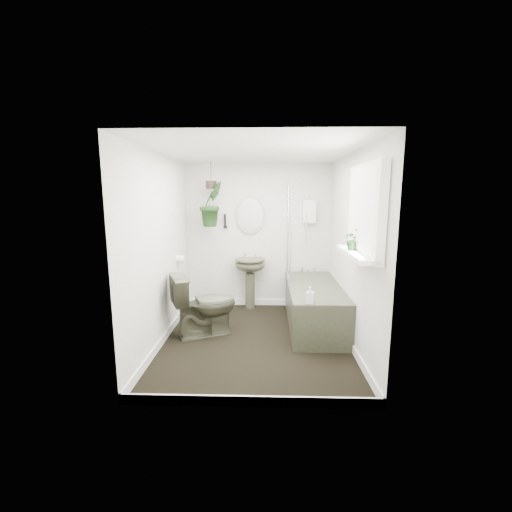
{
  "coord_description": "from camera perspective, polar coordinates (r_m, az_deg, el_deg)",
  "views": [
    {
      "loc": [
        0.12,
        -4.07,
        1.8
      ],
      "look_at": [
        0.0,
        0.15,
        1.05
      ],
      "focal_mm": 24.0,
      "sensor_mm": 36.0,
      "label": 1
    }
  ],
  "objects": [
    {
      "name": "skirting",
      "position": [
        4.44,
        -0.06,
        -13.17
      ],
      "size": [
        2.3,
        2.8,
        0.1
      ],
      "primitive_type": "cube",
      "color": "white",
      "rests_on": "floor"
    },
    {
      "name": "shower_box",
      "position": [
        5.46,
        8.87,
        7.33
      ],
      "size": [
        0.2,
        0.1,
        0.35
      ],
      "primitive_type": "cube",
      "color": "white",
      "rests_on": "wall_back"
    },
    {
      "name": "soap_bottle",
      "position": [
        3.98,
        8.99,
        -6.44
      ],
      "size": [
        0.11,
        0.11,
        0.2
      ],
      "primitive_type": "imported",
      "rotation": [
        0.0,
        0.0,
        -0.28
      ],
      "color": "black",
      "rests_on": "bathtub"
    },
    {
      "name": "window_sill",
      "position": [
        3.54,
        16.33,
        0.37
      ],
      "size": [
        0.18,
        1.0,
        0.04
      ],
      "primitive_type": "cube",
      "color": "white",
      "rests_on": "wall_right"
    },
    {
      "name": "bath_screen",
      "position": [
        5.1,
        5.58,
        4.18
      ],
      "size": [
        0.04,
        0.72,
        1.4
      ],
      "primitive_type": null,
      "color": "silver",
      "rests_on": "bathtub"
    },
    {
      "name": "oval_mirror",
      "position": [
        5.46,
        -0.97,
        6.92
      ],
      "size": [
        0.46,
        0.03,
        0.62
      ],
      "primitive_type": "ellipsoid",
      "color": "#AFAB9E",
      "rests_on": "wall_back"
    },
    {
      "name": "bathtub",
      "position": [
        4.86,
        9.68,
        -8.17
      ],
      "size": [
        0.72,
        1.72,
        0.58
      ],
      "primitive_type": null,
      "color": "#3D3E2D",
      "rests_on": "floor"
    },
    {
      "name": "toilet",
      "position": [
        4.52,
        -8.57,
        -7.93
      ],
      "size": [
        0.93,
        0.76,
        0.83
      ],
      "primitive_type": "imported",
      "rotation": [
        0.0,
        0.0,
        2.0
      ],
      "color": "#3D3E2D",
      "rests_on": "floor"
    },
    {
      "name": "ceiling",
      "position": [
        4.11,
        -0.06,
        17.2
      ],
      "size": [
        2.3,
        2.8,
        0.02
      ],
      "primitive_type": "cube",
      "color": "white",
      "rests_on": "ground"
    },
    {
      "name": "sill_plant",
      "position": [
        3.64,
        15.93,
        2.71
      ],
      "size": [
        0.22,
        0.2,
        0.22
      ],
      "primitive_type": "imported",
      "rotation": [
        0.0,
        0.0,
        0.16
      ],
      "color": "black",
      "rests_on": "window_sill"
    },
    {
      "name": "hanging_pot",
      "position": [
        5.26,
        -7.48,
        11.66
      ],
      "size": [
        0.16,
        0.16,
        0.12
      ],
      "primitive_type": "cylinder",
      "color": "black",
      "rests_on": "ceiling"
    },
    {
      "name": "wall_back",
      "position": [
        5.52,
        0.39,
        3.32
      ],
      "size": [
        2.3,
        0.02,
        2.3
      ],
      "primitive_type": "cube",
      "color": "white",
      "rests_on": "ground"
    },
    {
      "name": "floor",
      "position": [
        4.46,
        -0.06,
        -13.88
      ],
      "size": [
        2.3,
        2.8,
        0.02
      ],
      "primitive_type": "cube",
      "color": "black",
      "rests_on": "ground"
    },
    {
      "name": "wall_sconce",
      "position": [
        5.49,
        -5.17,
        5.86
      ],
      "size": [
        0.04,
        0.04,
        0.22
      ],
      "primitive_type": "cylinder",
      "color": "black",
      "rests_on": "wall_back"
    },
    {
      "name": "wall_left",
      "position": [
        4.32,
        -15.63,
        1.04
      ],
      "size": [
        0.02,
        2.8,
        2.3
      ],
      "primitive_type": "cube",
      "color": "white",
      "rests_on": "ground"
    },
    {
      "name": "hanging_plant",
      "position": [
        5.26,
        -7.41,
        8.62
      ],
      "size": [
        0.47,
        0.48,
        0.68
      ],
      "primitive_type": "imported",
      "rotation": [
        0.0,
        0.0,
        0.82
      ],
      "color": "black",
      "rests_on": "ceiling"
    },
    {
      "name": "pedestal_sink",
      "position": [
        5.5,
        -1.0,
        -4.59
      ],
      "size": [
        0.5,
        0.43,
        0.82
      ],
      "primitive_type": null,
      "rotation": [
        0.0,
        0.0,
        -0.06
      ],
      "color": "#3D3E2D",
      "rests_on": "floor"
    },
    {
      "name": "wall_right",
      "position": [
        4.25,
        15.76,
        0.89
      ],
      "size": [
        0.02,
        2.8,
        2.3
      ],
      "primitive_type": "cube",
      "color": "white",
      "rests_on": "ground"
    },
    {
      "name": "wall_front",
      "position": [
        2.74,
        -0.96,
        -3.66
      ],
      "size": [
        2.3,
        0.02,
        2.3
      ],
      "primitive_type": "cube",
      "color": "white",
      "rests_on": "ground"
    },
    {
      "name": "window_recess",
      "position": [
        3.51,
        17.79,
        7.13
      ],
      "size": [
        0.08,
        1.0,
        0.9
      ],
      "primitive_type": "cube",
      "color": "white",
      "rests_on": "wall_right"
    },
    {
      "name": "toilet_roll_holder",
      "position": [
        5.01,
        -12.49,
        -0.52
      ],
      "size": [
        0.11,
        0.11,
        0.11
      ],
      "primitive_type": "cylinder",
      "rotation": [
        0.0,
        1.57,
        0.0
      ],
      "color": "white",
      "rests_on": "wall_left"
    },
    {
      "name": "window_blinds",
      "position": [
        3.5,
        17.07,
        7.16
      ],
      "size": [
        0.01,
        0.86,
        0.76
      ],
      "primitive_type": "cube",
      "color": "white",
      "rests_on": "wall_right"
    }
  ]
}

